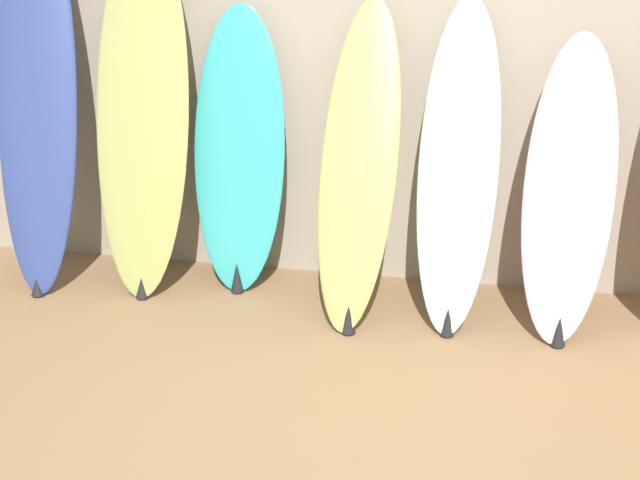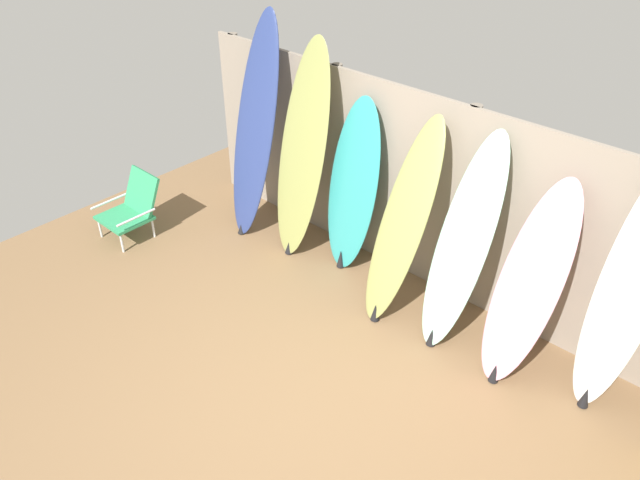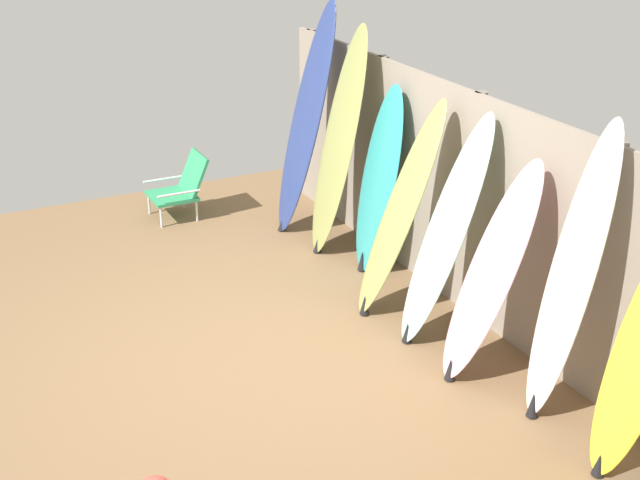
{
  "view_description": "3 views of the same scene",
  "coord_description": "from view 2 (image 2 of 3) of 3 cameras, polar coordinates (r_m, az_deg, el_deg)",
  "views": [
    {
      "loc": [
        0.38,
        -3.05,
        2.39
      ],
      "look_at": [
        -0.32,
        0.83,
        0.71
      ],
      "focal_mm": 50.0,
      "sensor_mm": 36.0,
      "label": 1
    },
    {
      "loc": [
        2.2,
        -2.15,
        3.63
      ],
      "look_at": [
        -0.48,
        0.77,
        0.95
      ],
      "focal_mm": 35.0,
      "sensor_mm": 36.0,
      "label": 2
    },
    {
      "loc": [
        5.3,
        -1.98,
        3.44
      ],
      "look_at": [
        0.04,
        0.67,
        0.88
      ],
      "focal_mm": 50.0,
      "sensor_mm": 36.0,
      "label": 3
    }
  ],
  "objects": [
    {
      "name": "ground",
      "position": [
        4.76,
        -2.09,
        -15.68
      ],
      "size": [
        7.68,
        7.68,
        0.0
      ],
      "primitive_type": "plane",
      "color": "brown"
    },
    {
      "name": "fence_back",
      "position": [
        5.44,
        12.66,
        3.01
      ],
      "size": [
        6.08,
        0.11,
        1.8
      ],
      "color": "gray",
      "rests_on": "ground"
    },
    {
      "name": "surfboard_navy_0",
      "position": [
        6.27,
        -5.96,
        10.11
      ],
      "size": [
        0.52,
        0.68,
        2.23
      ],
      "color": "navy",
      "rests_on": "ground"
    },
    {
      "name": "surfboard_olive_1",
      "position": [
        5.9,
        -1.65,
        7.93
      ],
      "size": [
        0.59,
        0.54,
        2.1
      ],
      "color": "olive",
      "rests_on": "ground"
    },
    {
      "name": "surfboard_teal_2",
      "position": [
        5.76,
        3.0,
        4.74
      ],
      "size": [
        0.55,
        0.37,
        1.67
      ],
      "color": "teal",
      "rests_on": "ground"
    },
    {
      "name": "surfboard_olive_3",
      "position": [
        5.21,
        7.59,
        1.48
      ],
      "size": [
        0.49,
        0.77,
        1.74
      ],
      "color": "olive",
      "rests_on": "ground"
    },
    {
      "name": "surfboard_seafoam_4",
      "position": [
        5.02,
        12.94,
        -0.43
      ],
      "size": [
        0.44,
        0.73,
        1.75
      ],
      "color": "#9ED6BC",
      "rests_on": "ground"
    },
    {
      "name": "surfboard_pink_5",
      "position": [
        4.86,
        18.55,
        -3.97
      ],
      "size": [
        0.52,
        0.72,
        1.58
      ],
      "color": "pink",
      "rests_on": "ground"
    },
    {
      "name": "surfboard_white_6",
      "position": [
        4.72,
        26.42,
        -4.06
      ],
      "size": [
        0.49,
        0.53,
        2.02
      ],
      "color": "white",
      "rests_on": "ground"
    },
    {
      "name": "beach_chair",
      "position": [
        6.72,
        -16.8,
        2.97
      ],
      "size": [
        0.5,
        0.56,
        0.64
      ],
      "rotation": [
        0.0,
        0.0,
        -0.24
      ],
      "color": "silver",
      "rests_on": "ground"
    }
  ]
}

